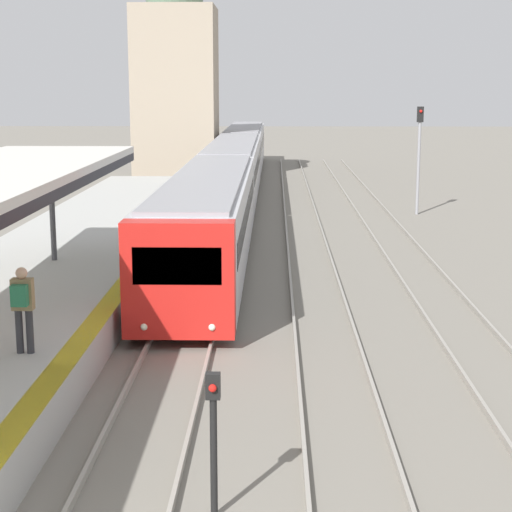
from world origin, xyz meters
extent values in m
cube|color=black|center=(-2.31, 6.38, 3.69)|extent=(0.08, 24.90, 0.24)
cylinder|color=#47474C|center=(-4.27, 16.34, 2.34)|extent=(0.16, 0.16, 2.94)
cylinder|color=#2D2D33|center=(-2.68, 7.53, 1.30)|extent=(0.14, 0.14, 0.85)
cylinder|color=#2D2D33|center=(-2.48, 7.53, 1.30)|extent=(0.14, 0.14, 0.85)
cube|color=olive|center=(-2.58, 7.53, 2.02)|extent=(0.40, 0.22, 0.60)
sphere|color=tan|center=(-2.58, 7.53, 2.43)|extent=(0.22, 0.22, 0.22)
cube|color=#236B47|center=(-2.58, 7.33, 2.04)|extent=(0.30, 0.18, 0.40)
cube|color=red|center=(0.00, 10.74, 1.59)|extent=(2.54, 0.70, 2.65)
cube|color=black|center=(0.00, 10.41, 1.96)|extent=(1.98, 0.04, 0.85)
sphere|color=#EFEACC|center=(-0.76, 10.40, 0.57)|extent=(0.16, 0.16, 0.16)
sphere|color=#EFEACC|center=(0.76, 10.40, 0.57)|extent=(0.16, 0.16, 0.16)
cube|color=#B7B7BC|center=(0.00, 19.47, 1.59)|extent=(2.54, 16.76, 2.65)
cube|color=gray|center=(0.00, 19.47, 2.98)|extent=(2.23, 16.42, 0.12)
cube|color=black|center=(0.00, 19.47, 1.88)|extent=(2.56, 15.42, 0.69)
cylinder|color=black|center=(-1.08, 14.02, 0.35)|extent=(0.12, 0.70, 0.70)
cylinder|color=black|center=(1.08, 14.02, 0.35)|extent=(0.12, 0.70, 0.70)
cylinder|color=black|center=(-1.08, 24.91, 0.35)|extent=(0.12, 0.70, 0.70)
cylinder|color=black|center=(1.08, 24.91, 0.35)|extent=(0.12, 0.70, 0.70)
cube|color=#B7B7BC|center=(0.00, 36.58, 1.59)|extent=(2.54, 16.76, 2.65)
cube|color=gray|center=(0.00, 36.58, 2.98)|extent=(2.23, 16.42, 0.12)
cube|color=black|center=(0.00, 36.58, 1.88)|extent=(2.56, 15.42, 0.69)
cylinder|color=black|center=(-1.08, 31.13, 0.35)|extent=(0.12, 0.70, 0.70)
cylinder|color=black|center=(1.08, 31.13, 0.35)|extent=(0.12, 0.70, 0.70)
cylinder|color=black|center=(-1.08, 42.02, 0.35)|extent=(0.12, 0.70, 0.70)
cylinder|color=black|center=(1.08, 42.02, 0.35)|extent=(0.12, 0.70, 0.70)
cube|color=#B7B7BC|center=(0.00, 53.68, 1.59)|extent=(2.54, 16.76, 2.65)
cube|color=gray|center=(0.00, 53.68, 2.98)|extent=(2.23, 16.42, 0.12)
cube|color=black|center=(0.00, 53.68, 1.88)|extent=(2.56, 15.42, 0.69)
cylinder|color=black|center=(-1.08, 48.24, 0.35)|extent=(0.12, 0.70, 0.70)
cylinder|color=black|center=(1.08, 48.24, 0.35)|extent=(0.12, 0.70, 0.70)
cylinder|color=black|center=(-1.08, 59.13, 0.35)|extent=(0.12, 0.70, 0.70)
cylinder|color=black|center=(1.08, 59.13, 0.35)|extent=(0.12, 0.70, 0.70)
cylinder|color=black|center=(1.33, 2.94, 0.86)|extent=(0.10, 0.10, 1.72)
cube|color=black|center=(1.33, 2.94, 1.90)|extent=(0.20, 0.14, 0.36)
sphere|color=red|center=(1.33, 2.85, 1.90)|extent=(0.11, 0.11, 0.11)
cylinder|color=gray|center=(8.77, 31.55, 2.47)|extent=(0.14, 0.14, 4.94)
cube|color=black|center=(8.77, 31.55, 4.59)|extent=(0.28, 0.20, 0.70)
sphere|color=red|center=(8.77, 31.43, 4.73)|extent=(0.14, 0.14, 0.14)
cube|color=gray|center=(-4.04, 46.31, 5.34)|extent=(5.04, 5.04, 10.68)
camera|label=1|loc=(2.14, -7.96, 5.86)|focal=60.00mm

